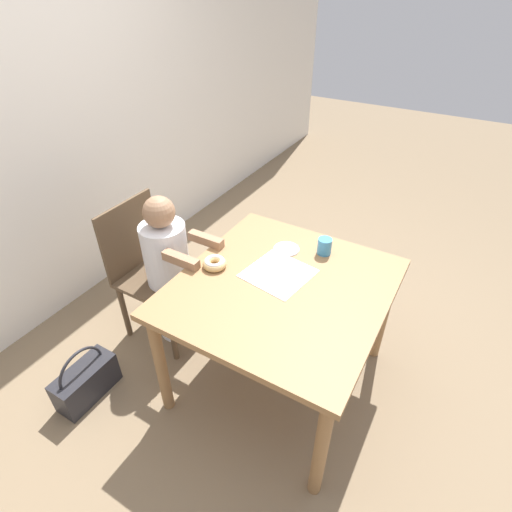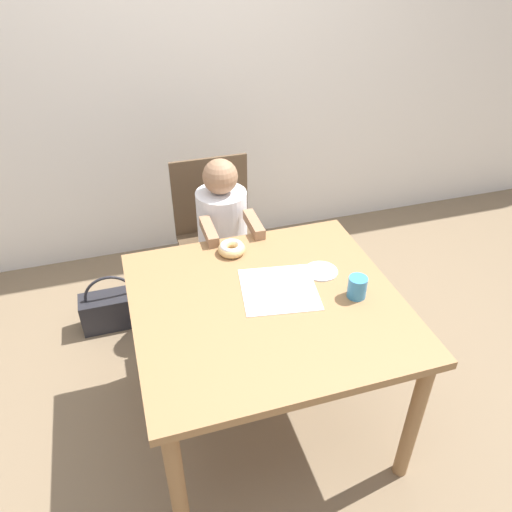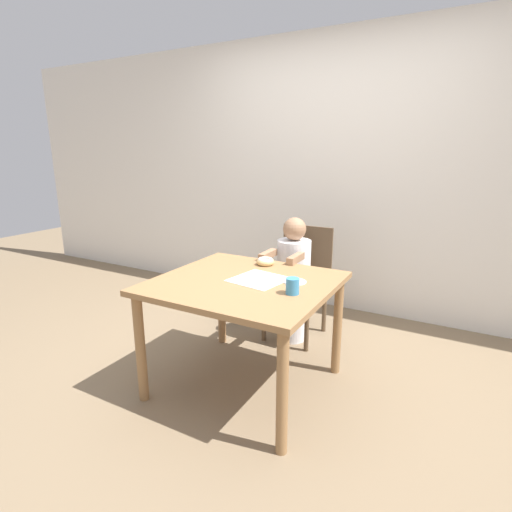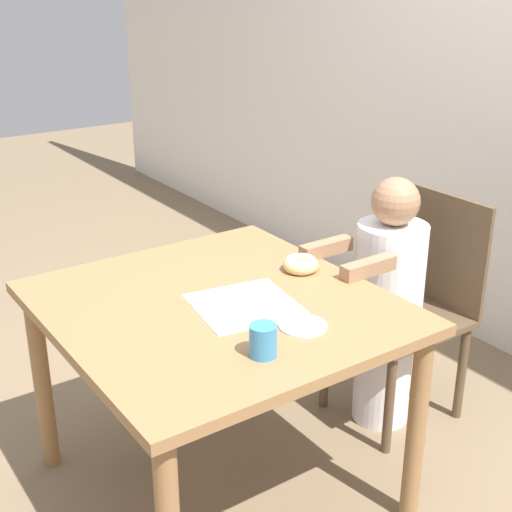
{
  "view_description": "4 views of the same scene",
  "coord_description": "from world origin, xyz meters",
  "px_view_note": "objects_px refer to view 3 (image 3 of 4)",
  "views": [
    {
      "loc": [
        -1.35,
        -0.64,
        1.97
      ],
      "look_at": [
        -0.0,
        0.15,
        0.84
      ],
      "focal_mm": 28.0,
      "sensor_mm": 36.0,
      "label": 1
    },
    {
      "loc": [
        -0.48,
        -1.43,
        1.99
      ],
      "look_at": [
        -0.0,
        0.15,
        0.84
      ],
      "focal_mm": 35.0,
      "sensor_mm": 36.0,
      "label": 2
    },
    {
      "loc": [
        1.18,
        -1.99,
        1.48
      ],
      "look_at": [
        -0.0,
        0.15,
        0.84
      ],
      "focal_mm": 28.0,
      "sensor_mm": 36.0,
      "label": 3
    },
    {
      "loc": [
        1.71,
        -1.04,
        1.68
      ],
      "look_at": [
        -0.0,
        0.15,
        0.84
      ],
      "focal_mm": 50.0,
      "sensor_mm": 36.0,
      "label": 4
    }
  ],
  "objects_px": {
    "donut": "(265,261)",
    "handbag": "(233,306)",
    "chair": "(299,280)",
    "child_figure": "(293,281)",
    "cup": "(293,286)"
  },
  "relations": [
    {
      "from": "chair",
      "to": "child_figure",
      "type": "xyz_separation_m",
      "value": [
        -0.0,
        -0.13,
        0.04
      ]
    },
    {
      "from": "child_figure",
      "to": "cup",
      "type": "bearing_deg",
      "value": -66.7
    },
    {
      "from": "child_figure",
      "to": "cup",
      "type": "relative_size",
      "value": 10.97
    },
    {
      "from": "handbag",
      "to": "child_figure",
      "type": "bearing_deg",
      "value": -10.91
    },
    {
      "from": "child_figure",
      "to": "donut",
      "type": "distance_m",
      "value": 0.46
    },
    {
      "from": "cup",
      "to": "child_figure",
      "type": "bearing_deg",
      "value": 113.3
    },
    {
      "from": "chair",
      "to": "cup",
      "type": "distance_m",
      "value": 1.06
    },
    {
      "from": "handbag",
      "to": "cup",
      "type": "bearing_deg",
      "value": -43.71
    },
    {
      "from": "donut",
      "to": "handbag",
      "type": "height_order",
      "value": "donut"
    },
    {
      "from": "child_figure",
      "to": "cup",
      "type": "xyz_separation_m",
      "value": [
        0.35,
        -0.82,
        0.26
      ]
    },
    {
      "from": "chair",
      "to": "cup",
      "type": "height_order",
      "value": "chair"
    },
    {
      "from": "chair",
      "to": "handbag",
      "type": "height_order",
      "value": "chair"
    },
    {
      "from": "handbag",
      "to": "donut",
      "type": "bearing_deg",
      "value": -40.54
    },
    {
      "from": "donut",
      "to": "handbag",
      "type": "bearing_deg",
      "value": 139.46
    },
    {
      "from": "chair",
      "to": "donut",
      "type": "height_order",
      "value": "chair"
    }
  ]
}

